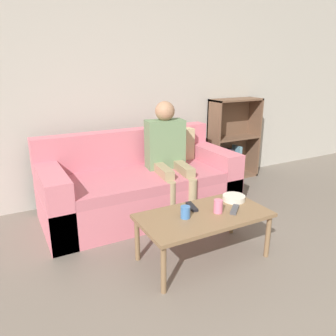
{
  "coord_description": "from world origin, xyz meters",
  "views": [
    {
      "loc": [
        -1.26,
        -0.63,
        1.52
      ],
      "look_at": [
        0.05,
        1.81,
        0.64
      ],
      "focal_mm": 35.0,
      "sensor_mm": 36.0,
      "label": 1
    }
  ],
  "objects": [
    {
      "name": "cup_far",
      "position": [
        -0.07,
        1.32,
        0.44
      ],
      "size": [
        0.07,
        0.07,
        0.09
      ],
      "color": "#3D70B2",
      "rests_on": "coffee_table"
    },
    {
      "name": "tv_remote_0",
      "position": [
        0.07,
        1.44,
        0.41
      ],
      "size": [
        0.08,
        0.18,
        0.02
      ],
      "rotation": [
        0.0,
        0.0,
        -0.2
      ],
      "color": "black",
      "rests_on": "coffee_table"
    },
    {
      "name": "snack_bowl",
      "position": [
        0.48,
        1.41,
        0.42
      ],
      "size": [
        0.19,
        0.19,
        0.05
      ],
      "color": "beige",
      "rests_on": "coffee_table"
    },
    {
      "name": "bookshelf",
      "position": [
        1.56,
        2.84,
        0.43
      ],
      "size": [
        0.72,
        0.28,
        1.09
      ],
      "color": "brown",
      "rests_on": "ground_plane"
    },
    {
      "name": "coffee_table",
      "position": [
        0.1,
        1.3,
        0.36
      ],
      "size": [
        1.04,
        0.54,
        0.4
      ],
      "color": "brown",
      "rests_on": "ground_plane"
    },
    {
      "name": "tv_remote_1",
      "position": [
        0.35,
        1.24,
        0.41
      ],
      "size": [
        0.16,
        0.15,
        0.02
      ],
      "rotation": [
        0.0,
        0.0,
        -0.85
      ],
      "color": "#47474C",
      "rests_on": "coffee_table"
    },
    {
      "name": "couch",
      "position": [
        0.01,
        2.36,
        0.29
      ],
      "size": [
        1.98,
        0.9,
        0.84
      ],
      "color": "#D1707F",
      "rests_on": "ground_plane"
    },
    {
      "name": "wall_back",
      "position": [
        0.0,
        2.99,
        1.3
      ],
      "size": [
        12.0,
        0.06,
        2.6
      ],
      "color": "#B7B2A8",
      "rests_on": "ground_plane"
    },
    {
      "name": "cup_near",
      "position": [
        0.21,
        1.27,
        0.45
      ],
      "size": [
        0.07,
        0.07,
        0.11
      ],
      "color": "pink",
      "rests_on": "coffee_table"
    },
    {
      "name": "person_adult",
      "position": [
        0.3,
        2.28,
        0.68
      ],
      "size": [
        0.43,
        0.66,
        1.16
      ],
      "rotation": [
        0.0,
        0.0,
        -0.13
      ],
      "color": "#9E8966",
      "rests_on": "ground_plane"
    }
  ]
}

